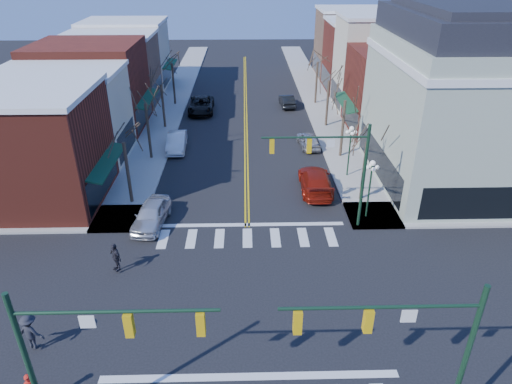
{
  "coord_description": "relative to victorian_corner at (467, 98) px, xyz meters",
  "views": [
    {
      "loc": [
        -0.06,
        -18.31,
        16.38
      ],
      "look_at": [
        0.58,
        7.23,
        2.8
      ],
      "focal_mm": 32.0,
      "sensor_mm": 36.0,
      "label": 1
    }
  ],
  "objects": [
    {
      "name": "tree_left_c",
      "position": [
        -24.9,
        12.5,
        -4.38
      ],
      "size": [
        0.24,
        0.24,
        4.55
      ],
      "primitive_type": "cylinder",
      "color": "#382B21",
      "rests_on": "ground"
    },
    {
      "name": "lamppost_midblock",
      "position": [
        -8.3,
        0.5,
        -3.7
      ],
      "size": [
        0.36,
        0.36,
        4.33
      ],
      "color": "#14331E",
      "rests_on": "ground"
    },
    {
      "name": "sidewalk_left",
      "position": [
        -25.25,
        5.5,
        -6.58
      ],
      "size": [
        3.5,
        70.0,
        0.15
      ],
      "primitive_type": "cube",
      "color": "#9E9B93",
      "rests_on": "ground"
    },
    {
      "name": "traffic_mast_near_left",
      "position": [
        -22.05,
        -21.9,
        -1.95
      ],
      "size": [
        6.6,
        0.28,
        7.2
      ],
      "color": "#14331E",
      "rests_on": "ground"
    },
    {
      "name": "victorian_corner",
      "position": [
        0.0,
        0.0,
        0.0
      ],
      "size": [
        12.25,
        14.25,
        13.3
      ],
      "color": "#A3AF98",
      "rests_on": "ground"
    },
    {
      "name": "lamppost_corner",
      "position": [
        -8.3,
        -6.0,
        -3.7
      ],
      "size": [
        0.36,
        0.36,
        4.33
      ],
      "color": "#14331E",
      "rests_on": "ground"
    },
    {
      "name": "tree_right_a",
      "position": [
        -8.1,
        -3.5,
        -4.35
      ],
      "size": [
        0.24,
        0.24,
        4.62
      ],
      "primitive_type": "cylinder",
      "color": "#382B21",
      "rests_on": "ground"
    },
    {
      "name": "traffic_mast_far_right",
      "position": [
        -10.95,
        -7.1,
        -1.95
      ],
      "size": [
        6.6,
        0.28,
        7.2
      ],
      "color": "#14331E",
      "rests_on": "ground"
    },
    {
      "name": "sidewalk_right",
      "position": [
        -7.75,
        5.5,
        -6.58
      ],
      "size": [
        3.5,
        70.0,
        0.15
      ],
      "primitive_type": "cube",
      "color": "#9E9B93",
      "rests_on": "ground"
    },
    {
      "name": "traffic_mast_near_right",
      "position": [
        -10.95,
        -21.9,
        -1.95
      ],
      "size": [
        6.6,
        0.28,
        7.2
      ],
      "color": "#14331E",
      "rests_on": "ground"
    },
    {
      "name": "tree_left_b",
      "position": [
        -24.9,
        4.5,
        -4.14
      ],
      "size": [
        0.24,
        0.24,
        5.04
      ],
      "primitive_type": "cylinder",
      "color": "#382B21",
      "rests_on": "ground"
    },
    {
      "name": "car_right_mid",
      "position": [
        -10.67,
        6.93,
        -5.97
      ],
      "size": [
        2.04,
        4.18,
        1.37
      ],
      "primitive_type": "imported",
      "rotation": [
        0.0,
        0.0,
        3.25
      ],
      "color": "#B9B8BD",
      "rests_on": "ground"
    },
    {
      "name": "bldg_left_tan",
      "position": [
        -32.0,
        21.25,
        -2.76
      ],
      "size": [
        10.0,
        7.5,
        7.8
      ],
      "primitive_type": "cube",
      "color": "#8B664C",
      "rests_on": "ground"
    },
    {
      "name": "car_right_near",
      "position": [
        -11.24,
        -1.84,
        -5.84
      ],
      "size": [
        2.42,
        5.69,
        1.64
      ],
      "primitive_type": "imported",
      "rotation": [
        0.0,
        0.0,
        3.12
      ],
      "color": "#9B1B0E",
      "rests_on": "ground"
    },
    {
      "name": "car_left_near",
      "position": [
        -22.9,
        -6.5,
        -5.87
      ],
      "size": [
        2.41,
        4.8,
        1.57
      ],
      "primitive_type": "imported",
      "rotation": [
        0.0,
        0.0,
        -0.12
      ],
      "color": "silver",
      "rests_on": "ground"
    },
    {
      "name": "bldg_right_brick_b",
      "position": [
        -1.0,
        26.5,
        -2.41
      ],
      "size": [
        10.0,
        8.0,
        8.5
      ],
      "primitive_type": "cube",
      "color": "maroon",
      "rests_on": "ground"
    },
    {
      "name": "car_right_far",
      "position": [
        -11.61,
        19.55,
        -5.96
      ],
      "size": [
        1.74,
        4.29,
        1.39
      ],
      "primitive_type": "imported",
      "rotation": [
        0.0,
        0.0,
        3.21
      ],
      "color": "black",
      "rests_on": "ground"
    },
    {
      "name": "tree_right_c",
      "position": [
        -8.1,
        12.5,
        -4.24
      ],
      "size": [
        0.24,
        0.24,
        4.83
      ],
      "primitive_type": "cylinder",
      "color": "#382B21",
      "rests_on": "ground"
    },
    {
      "name": "tree_left_a",
      "position": [
        -24.9,
        -3.5,
        -4.28
      ],
      "size": [
        0.24,
        0.24,
        4.76
      ],
      "primitive_type": "cylinder",
      "color": "#382B21",
      "rests_on": "ground"
    },
    {
      "name": "tree_right_b",
      "position": [
        -8.1,
        4.5,
        -4.07
      ],
      "size": [
        0.24,
        0.24,
        5.18
      ],
      "primitive_type": "cylinder",
      "color": "#382B21",
      "rests_on": "ground"
    },
    {
      "name": "ground",
      "position": [
        -16.5,
        -14.5,
        -6.66
      ],
      "size": [
        160.0,
        160.0,
        0.0
      ],
      "primitive_type": "plane",
      "color": "black",
      "rests_on": "ground"
    },
    {
      "name": "pedestrian_dark_b",
      "position": [
        -26.4,
        -17.29,
        -5.57
      ],
      "size": [
        1.37,
        1.02,
        1.88
      ],
      "primitive_type": "imported",
      "rotation": [
        0.0,
        0.0,
        2.85
      ],
      "color": "black",
      "rests_on": "sidewalk_left"
    },
    {
      "name": "tree_left_d",
      "position": [
        -24.9,
        20.5,
        -4.21
      ],
      "size": [
        0.24,
        0.24,
        4.9
      ],
      "primitive_type": "cylinder",
      "color": "#382B21",
      "rests_on": "ground"
    },
    {
      "name": "bldg_left_stucco_a",
      "position": [
        -32.0,
        5.0,
        -2.91
      ],
      "size": [
        10.0,
        7.0,
        7.5
      ],
      "primitive_type": "cube",
      "color": "beige",
      "rests_on": "ground"
    },
    {
      "name": "bldg_left_brick_b",
      "position": [
        -32.0,
        13.0,
        -2.41
      ],
      "size": [
        10.0,
        9.0,
        8.5
      ],
      "primitive_type": "cube",
      "color": "maroon",
      "rests_on": "ground"
    },
    {
      "name": "pedestrian_dark_a",
      "position": [
        -23.99,
        -11.57,
        -5.63
      ],
      "size": [
        1.02,
        1.04,
        1.76
      ],
      "primitive_type": "imported",
      "rotation": [
        0.0,
        0.0,
        -0.8
      ],
      "color": "black",
      "rests_on": "sidewalk_left"
    },
    {
      "name": "tree_right_d",
      "position": [
        -8.1,
        20.5,
        -4.17
      ],
      "size": [
        0.24,
        0.24,
        4.97
      ],
      "primitive_type": "cylinder",
      "color": "#382B21",
      "rests_on": "ground"
    },
    {
      "name": "bldg_right_brick_a",
      "position": [
        -1.0,
        11.25,
        -2.66
      ],
      "size": [
        10.0,
        8.5,
        8.0
      ],
      "primitive_type": "cube",
      "color": "maroon",
      "rests_on": "ground"
    },
    {
      "name": "car_left_mid",
      "position": [
        -22.9,
        6.55,
        -5.89
      ],
      "size": [
        1.83,
        4.74,
        1.54
      ],
      "primitive_type": "imported",
      "rotation": [
        0.0,
        0.0,
        0.04
      ],
      "color": "white",
      "rests_on": "ground"
    },
    {
      "name": "bldg_left_brick_a",
      "position": [
        -32.0,
        -2.75,
        -2.66
      ],
      "size": [
        10.0,
        8.5,
        8.0
      ],
      "primitive_type": "cube",
      "color": "maroon",
      "rests_on": "ground"
    },
    {
      "name": "bldg_left_stucco_b",
      "position": [
        -32.0,
        29.0,
        -2.56
      ],
      "size": [
        10.0,
        8.0,
        8.2
      ],
      "primitive_type": "cube",
      "color": "beige",
      "rests_on": "ground"
    },
    {
      "name": "bldg_right_stucco",
      "position": [
        -1.0,
        19.0,
        -1.66
      ],
      "size": [
        10.0,
        7.0,
        10.0
      ],
      "primitive_type": "cube",
      "color": "beige",
      "rests_on": "ground"
    },
    {
      "name": "bldg_right_tan",
      "position": [
        -1.0,
        34.5,
        -2.16
      ],
      "size": [
        10.0,
        8.0,
        9.0
      ],
      "primitive_type": "cube",
      "color": "#8B664C",
      "rests_on": "ground"
    },
    {
      "name": "car_left_far",
      "position": [
        -21.54,
        17.65,
        -5.84
      ],
      "size": [
        2.82,
        5.93,
        1.64
      ],
      "primitive_type": "imported",
      "rotation": [
        0.0,
        0.0,
        0.02
      ],
      "color": "black",
      "rests_on": "ground"
    }
  ]
}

